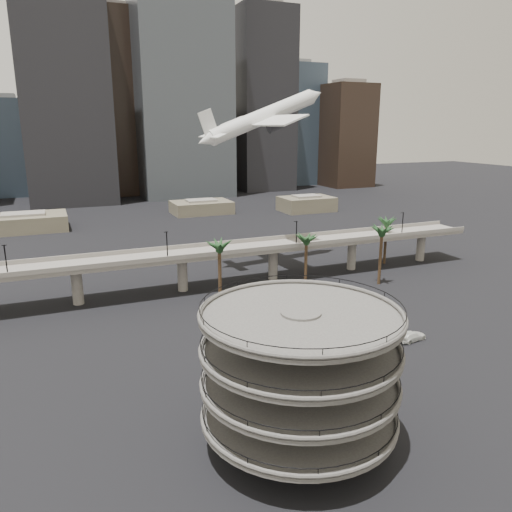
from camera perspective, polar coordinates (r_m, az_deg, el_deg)
name	(u,v)px	position (r m, az deg, el deg)	size (l,w,h in m)	color
ground	(371,403)	(70.48, 13.01, -16.05)	(700.00, 700.00, 0.00)	black
parking_ramp	(300,366)	(56.59, 5.01, -12.45)	(22.20, 22.20, 17.35)	#4F4C4A
overpass	(229,254)	(113.30, -3.09, 0.26)	(130.00, 9.30, 14.70)	gray
palm_trees	(329,235)	(114.79, 8.33, 2.34)	(54.40, 18.40, 14.00)	#4A311F
low_buildings	(170,212)	(198.31, -9.81, 5.02)	(135.00, 27.50, 6.80)	brown
skyline	(148,106)	(270.62, -12.26, 16.45)	(269.00, 86.00, 123.62)	gray
airborne_jet	(263,118)	(126.75, 0.75, 15.54)	(36.11, 32.59, 15.72)	white
car_a	(324,336)	(87.11, 7.73, -9.06)	(1.59, 3.96, 1.35)	maroon
car_b	(326,345)	(83.56, 7.98, -10.05)	(1.69, 4.84, 1.59)	black
car_c	(412,336)	(90.06, 17.36, -8.72)	(2.28, 5.60, 1.62)	white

